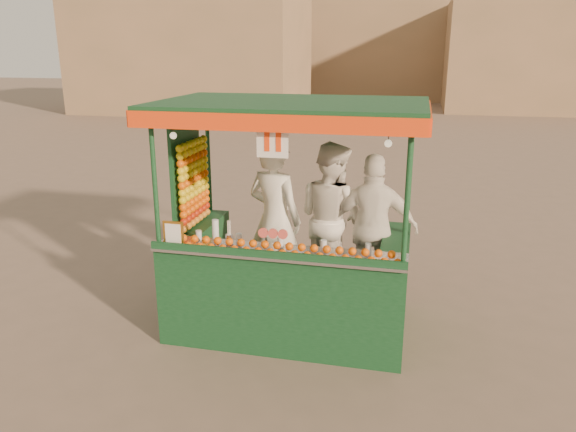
% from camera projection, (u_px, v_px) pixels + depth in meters
% --- Properties ---
extents(ground, '(90.00, 90.00, 0.00)m').
position_uv_depth(ground, '(273.00, 328.00, 5.91)').
color(ground, brown).
rests_on(ground, ground).
extents(building_left, '(10.00, 6.00, 6.00)m').
position_uv_depth(building_left, '(193.00, 45.00, 25.63)').
color(building_left, '#967555').
rests_on(building_left, ground).
extents(building_right, '(9.00, 6.00, 5.00)m').
position_uv_depth(building_right, '(545.00, 56.00, 26.04)').
color(building_right, '#967555').
rests_on(building_right, ground).
extents(building_center, '(14.00, 7.00, 7.00)m').
position_uv_depth(building_center, '(366.00, 37.00, 33.29)').
color(building_center, '#967555').
rests_on(building_center, ground).
extents(juice_cart, '(2.61, 1.69, 2.37)m').
position_uv_depth(juice_cart, '(283.00, 260.00, 5.70)').
color(juice_cart, '#0E3619').
rests_on(juice_cart, ground).
extents(vendor_left, '(0.72, 0.59, 1.70)m').
position_uv_depth(vendor_left, '(275.00, 219.00, 5.86)').
color(vendor_left, white).
rests_on(vendor_left, ground).
extents(vendor_middle, '(1.02, 0.99, 1.65)m').
position_uv_depth(vendor_middle, '(331.00, 218.00, 5.99)').
color(vendor_middle, white).
rests_on(vendor_middle, ground).
extents(vendor_right, '(0.94, 0.44, 1.57)m').
position_uv_depth(vendor_right, '(373.00, 228.00, 5.77)').
color(vendor_right, white).
rests_on(vendor_right, ground).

